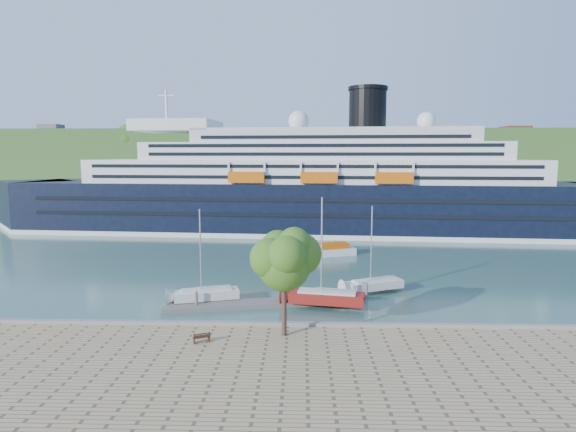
# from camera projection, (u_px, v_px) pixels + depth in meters

# --- Properties ---
(ground) EXTENTS (400.00, 400.00, 0.00)m
(ground) POSITION_uv_depth(u_px,v_px,m) (270.00, 336.00, 40.78)
(ground) COLOR #325950
(ground) RESTS_ON ground
(far_hillside) EXTENTS (400.00, 50.00, 24.00)m
(far_hillside) POSITION_uv_depth(u_px,v_px,m) (295.00, 164.00, 183.05)
(far_hillside) COLOR #2E5321
(far_hillside) RESTS_ON ground
(quay_coping) EXTENTS (220.00, 0.50, 0.30)m
(quay_coping) POSITION_uv_depth(u_px,v_px,m) (270.00, 324.00, 40.43)
(quay_coping) COLOR slate
(quay_coping) RESTS_ON promenade
(cruise_ship) EXTENTS (126.61, 27.61, 28.20)m
(cruise_ship) POSITION_uv_depth(u_px,v_px,m) (298.00, 161.00, 94.31)
(cruise_ship) COLOR black
(cruise_ship) RESTS_ON ground
(park_bench) EXTENTS (1.47, 1.04, 0.87)m
(park_bench) POSITION_uv_depth(u_px,v_px,m) (201.00, 337.00, 36.74)
(park_bench) COLOR #432113
(park_bench) RESTS_ON promenade
(promenade_tree) EXTENTS (5.69, 5.69, 9.42)m
(promenade_tree) POSITION_uv_depth(u_px,v_px,m) (284.00, 277.00, 37.65)
(promenade_tree) COLOR #31631A
(promenade_tree) RESTS_ON promenade
(floating_pontoon) EXTENTS (19.96, 6.16, 0.44)m
(floating_pontoon) POSITION_uv_depth(u_px,v_px,m) (263.00, 303.00, 48.99)
(floating_pontoon) COLOR #67615B
(floating_pontoon) RESTS_ON ground
(sailboat_white_near) EXTENTS (7.55, 4.01, 9.40)m
(sailboat_white_near) POSITION_uv_depth(u_px,v_px,m) (206.00, 259.00, 49.04)
(sailboat_white_near) COLOR silver
(sailboat_white_near) RESTS_ON ground
(sailboat_red) EXTENTS (8.52, 3.74, 10.64)m
(sailboat_red) POSITION_uv_depth(u_px,v_px,m) (327.00, 256.00, 47.45)
(sailboat_red) COLOR maroon
(sailboat_red) RESTS_ON ground
(sailboat_white_far) EXTENTS (7.42, 4.63, 9.31)m
(sailboat_white_far) POSITION_uv_depth(u_px,v_px,m) (375.00, 252.00, 52.82)
(sailboat_white_far) COLOR silver
(sailboat_white_far) RESTS_ON ground
(tender_launch) EXTENTS (7.33, 4.52, 1.92)m
(tender_launch) POSITION_uv_depth(u_px,v_px,m) (333.00, 249.00, 73.44)
(tender_launch) COLOR #CD590C
(tender_launch) RESTS_ON ground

